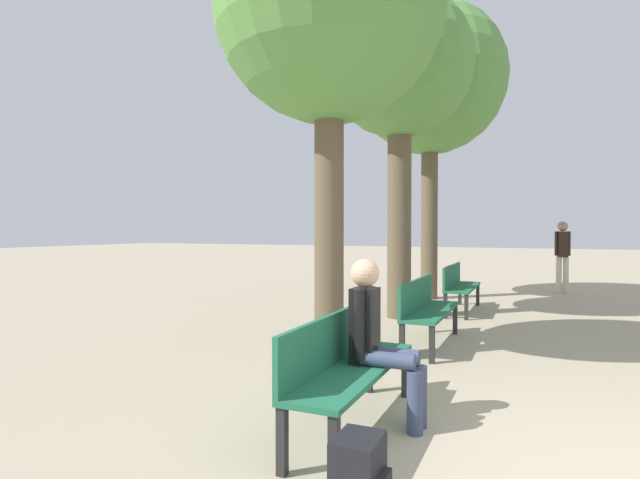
# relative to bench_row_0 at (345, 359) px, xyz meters

# --- Properties ---
(bench_row_0) EXTENTS (0.43, 1.81, 0.86)m
(bench_row_0) POSITION_rel_bench_row_0_xyz_m (0.00, 0.00, 0.00)
(bench_row_0) COLOR #1E6042
(bench_row_0) RESTS_ON ground_plane
(bench_row_1) EXTENTS (0.43, 1.81, 0.86)m
(bench_row_1) POSITION_rel_bench_row_0_xyz_m (0.00, 2.94, 0.00)
(bench_row_1) COLOR #1E6042
(bench_row_1) RESTS_ON ground_plane
(bench_row_2) EXTENTS (0.43, 1.81, 0.86)m
(bench_row_2) POSITION_rel_bench_row_0_xyz_m (0.00, 5.88, 0.00)
(bench_row_2) COLOR #1E6042
(bench_row_2) RESTS_ON ground_plane
(tree_row_0) EXTENTS (2.62, 2.62, 5.34)m
(tree_row_0) POSITION_rel_bench_row_0_xyz_m (-0.83, 1.68, 3.46)
(tree_row_0) COLOR brown
(tree_row_0) RESTS_ON ground_plane
(tree_row_1) EXTENTS (2.49, 2.49, 5.57)m
(tree_row_1) POSITION_rel_bench_row_0_xyz_m (-0.83, 4.81, 3.71)
(tree_row_1) COLOR brown
(tree_row_1) RESTS_ON ground_plane
(tree_row_2) EXTENTS (3.27, 3.27, 6.42)m
(tree_row_2) POSITION_rel_bench_row_0_xyz_m (-0.83, 7.37, 4.23)
(tree_row_2) COLOR brown
(tree_row_2) RESTS_ON ground_plane
(person_seated) EXTENTS (0.59, 0.33, 1.29)m
(person_seated) POSITION_rel_bench_row_0_xyz_m (0.22, 0.15, 0.17)
(person_seated) COLOR #384260
(person_seated) RESTS_ON ground_plane
(backpack) EXTENTS (0.27, 0.30, 0.42)m
(backpack) POSITION_rel_bench_row_0_xyz_m (0.49, -1.08, -0.31)
(backpack) COLOR black
(backpack) RESTS_ON ground_plane
(pedestrian_near) EXTENTS (0.34, 0.27, 1.70)m
(pedestrian_near) POSITION_rel_bench_row_0_xyz_m (1.88, 9.58, 0.46)
(pedestrian_near) COLOR beige
(pedestrian_near) RESTS_ON ground_plane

